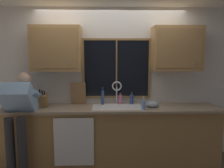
% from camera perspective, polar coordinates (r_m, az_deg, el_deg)
% --- Properties ---
extents(back_wall, '(5.84, 0.12, 2.55)m').
position_cam_1_polar(back_wall, '(3.98, -0.29, 0.37)').
color(back_wall, silver).
rests_on(back_wall, floor).
extents(window_glass, '(1.10, 0.02, 0.95)m').
position_cam_1_polar(window_glass, '(3.89, 1.14, 3.91)').
color(window_glass, black).
extents(window_frame_top, '(1.17, 0.02, 0.04)m').
position_cam_1_polar(window_frame_top, '(3.88, 1.17, 11.18)').
color(window_frame_top, olive).
extents(window_frame_bottom, '(1.17, 0.02, 0.04)m').
position_cam_1_polar(window_frame_bottom, '(3.94, 1.13, -3.26)').
color(window_frame_bottom, olive).
extents(window_frame_left, '(0.04, 0.02, 0.95)m').
position_cam_1_polar(window_frame_left, '(3.89, -7.24, 3.86)').
color(window_frame_left, olive).
extents(window_frame_right, '(0.03, 0.02, 0.95)m').
position_cam_1_polar(window_frame_right, '(3.95, 9.43, 3.86)').
color(window_frame_right, olive).
extents(window_mullion_center, '(0.02, 0.02, 0.95)m').
position_cam_1_polar(window_mullion_center, '(3.88, 1.15, 3.90)').
color(window_mullion_center, olive).
extents(lower_cabinet_run, '(3.44, 0.58, 0.88)m').
position_cam_1_polar(lower_cabinet_run, '(3.83, -0.15, -12.78)').
color(lower_cabinet_run, '#A07744').
rests_on(lower_cabinet_run, floor).
extents(countertop, '(3.50, 0.62, 0.04)m').
position_cam_1_polar(countertop, '(3.68, -0.15, -6.15)').
color(countertop, gray).
rests_on(countertop, lower_cabinet_run).
extents(dishwasher_front, '(0.60, 0.02, 0.74)m').
position_cam_1_polar(dishwasher_front, '(3.56, -9.55, -14.21)').
color(dishwasher_front, white).
extents(upper_cabinet_left, '(0.80, 0.36, 0.72)m').
position_cam_1_polar(upper_cabinet_left, '(3.80, -13.82, 8.67)').
color(upper_cabinet_left, '#B2844C').
extents(upper_cabinet_right, '(0.80, 0.36, 0.72)m').
position_cam_1_polar(upper_cabinet_right, '(3.89, 15.99, 8.56)').
color(upper_cabinet_right, '#B2844C').
extents(sink, '(0.80, 0.46, 0.21)m').
position_cam_1_polar(sink, '(3.71, 1.33, -7.27)').
color(sink, silver).
rests_on(sink, lower_cabinet_run).
extents(faucet, '(0.18, 0.09, 0.40)m').
position_cam_1_polar(faucet, '(3.82, 1.32, -1.47)').
color(faucet, silver).
rests_on(faucet, countertop).
extents(person_standing, '(0.53, 0.72, 1.49)m').
position_cam_1_polar(person_standing, '(3.64, -22.34, -6.31)').
color(person_standing, '#262628').
rests_on(person_standing, floor).
extents(knife_block, '(0.12, 0.18, 0.32)m').
position_cam_1_polar(knife_block, '(3.81, -16.89, -4.03)').
color(knife_block, olive).
rests_on(knife_block, countertop).
extents(cutting_board, '(0.25, 0.10, 0.38)m').
position_cam_1_polar(cutting_board, '(3.88, -8.49, -2.40)').
color(cutting_board, '#997047').
rests_on(cutting_board, countertop).
extents(mixing_bowl, '(0.21, 0.21, 0.10)m').
position_cam_1_polar(mixing_bowl, '(3.73, 10.09, -5.05)').
color(mixing_bowl, '#8C99A8').
rests_on(mixing_bowl, countertop).
extents(soap_dispenser, '(0.06, 0.07, 0.20)m').
position_cam_1_polar(soap_dispenser, '(3.55, 7.94, -5.17)').
color(soap_dispenser, '#668CCC').
rests_on(soap_dispenser, countertop).
extents(bottle_green_glass, '(0.06, 0.06, 0.21)m').
position_cam_1_polar(bottle_green_glass, '(3.90, 4.96, -3.80)').
color(bottle_green_glass, '#334C8C').
rests_on(bottle_green_glass, countertop).
extents(bottle_tall_clear, '(0.07, 0.07, 0.20)m').
position_cam_1_polar(bottle_tall_clear, '(3.90, 2.10, -3.86)').
color(bottle_tall_clear, pink).
rests_on(bottle_tall_clear, countertop).
extents(bottle_amber_small, '(0.05, 0.05, 0.31)m').
position_cam_1_polar(bottle_amber_small, '(3.84, -2.36, -3.32)').
color(bottle_amber_small, '#334C8C').
rests_on(bottle_amber_small, countertop).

